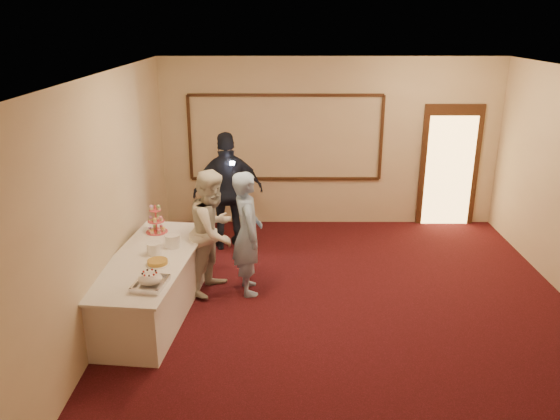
# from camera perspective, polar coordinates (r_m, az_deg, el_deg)

# --- Properties ---
(floor) EXTENTS (7.00, 7.00, 0.00)m
(floor) POSITION_cam_1_polar(r_m,az_deg,el_deg) (7.10, 7.33, -11.21)
(floor) COLOR black
(floor) RESTS_ON ground
(room_walls) EXTENTS (6.04, 7.04, 3.02)m
(room_walls) POSITION_cam_1_polar(r_m,az_deg,el_deg) (6.33, 8.10, 4.80)
(room_walls) COLOR beige
(room_walls) RESTS_ON floor
(wall_molding) EXTENTS (3.45, 0.04, 1.55)m
(wall_molding) POSITION_cam_1_polar(r_m,az_deg,el_deg) (9.74, 0.58, 7.54)
(wall_molding) COLOR black
(wall_molding) RESTS_ON room_walls
(doorway) EXTENTS (1.05, 0.07, 2.20)m
(doorway) POSITION_cam_1_polar(r_m,az_deg,el_deg) (10.30, 17.26, 4.34)
(doorway) COLOR black
(doorway) RESTS_ON floor
(buffet_table) EXTENTS (1.23, 2.60, 0.77)m
(buffet_table) POSITION_cam_1_polar(r_m,az_deg,el_deg) (7.21, -13.13, -7.59)
(buffet_table) COLOR white
(buffet_table) RESTS_ON floor
(pavlova_tray) EXTENTS (0.38, 0.50, 0.17)m
(pavlova_tray) POSITION_cam_1_polar(r_m,az_deg,el_deg) (6.29, -13.42, -7.17)
(pavlova_tray) COLOR #AFB1B6
(pavlova_tray) RESTS_ON buffet_table
(cupcake_stand) EXTENTS (0.30, 0.30, 0.44)m
(cupcake_stand) POSITION_cam_1_polar(r_m,az_deg,el_deg) (7.78, -12.82, -1.19)
(cupcake_stand) COLOR #CE454C
(cupcake_stand) RESTS_ON buffet_table
(plate_stack_a) EXTENTS (0.19, 0.19, 0.16)m
(plate_stack_a) POSITION_cam_1_polar(r_m,az_deg,el_deg) (7.10, -13.03, -3.93)
(plate_stack_a) COLOR white
(plate_stack_a) RESTS_ON buffet_table
(plate_stack_b) EXTENTS (0.21, 0.21, 0.17)m
(plate_stack_b) POSITION_cam_1_polar(r_m,az_deg,el_deg) (7.27, -11.16, -3.17)
(plate_stack_b) COLOR white
(plate_stack_b) RESTS_ON buffet_table
(tart) EXTENTS (0.29, 0.29, 0.06)m
(tart) POSITION_cam_1_polar(r_m,az_deg,el_deg) (6.82, -12.67, -5.37)
(tart) COLOR white
(tart) RESTS_ON buffet_table
(man) EXTENTS (0.54, 0.70, 1.72)m
(man) POSITION_cam_1_polar(r_m,az_deg,el_deg) (7.37, -3.41, -2.44)
(man) COLOR #8DAFDA
(man) RESTS_ON floor
(woman) EXTENTS (0.92, 1.02, 1.73)m
(woman) POSITION_cam_1_polar(r_m,az_deg,el_deg) (7.47, -6.95, -2.25)
(woman) COLOR silver
(woman) RESTS_ON floor
(guest) EXTENTS (1.21, 0.72, 1.93)m
(guest) POSITION_cam_1_polar(r_m,az_deg,el_deg) (8.84, -5.42, 1.95)
(guest) COLOR black
(guest) RESTS_ON floor
(camera_flash) EXTENTS (0.08, 0.06, 0.05)m
(camera_flash) POSITION_cam_1_polar(r_m,az_deg,el_deg) (8.45, -5.02, 4.91)
(camera_flash) COLOR white
(camera_flash) RESTS_ON guest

